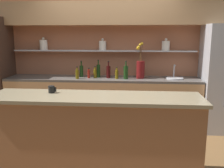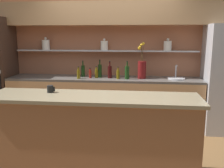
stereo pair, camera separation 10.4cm
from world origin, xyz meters
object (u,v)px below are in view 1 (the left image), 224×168
bottle_oil_4 (77,74)px  bottle_wine_8 (98,71)px  coffee_mug (52,89)px  bottle_sauce_7 (89,74)px  sink_fixture (175,77)px  bottle_oil_2 (95,73)px  bottle_wine_1 (81,71)px  bottle_oil_5 (117,74)px  bottle_wine_3 (108,72)px  flower_vase (140,68)px  bottle_wine_0 (126,72)px  bottle_oil_6 (108,73)px

bottle_oil_4 → bottle_wine_8: size_ratio=0.67×
bottle_wine_8 → coffee_mug: bearing=-100.9°
bottle_oil_4 → bottle_sauce_7: bottle_oil_4 is taller
bottle_oil_4 → coffee_mug: size_ratio=2.29×
sink_fixture → bottle_oil_4: (-1.77, -0.16, 0.07)m
bottle_oil_2 → bottle_wine_8: (0.05, 0.09, 0.04)m
bottle_wine_1 → bottle_oil_4: size_ratio=1.37×
bottle_oil_2 → bottle_oil_5: bearing=-8.1°
bottle_wine_3 → bottle_oil_4: bearing=-167.0°
bottle_oil_5 → sink_fixture: bearing=5.4°
flower_vase → bottle_wine_3: size_ratio=2.07×
bottle_wine_0 → bottle_wine_1: size_ratio=1.08×
bottle_wine_1 → bottle_oil_5: (0.69, -0.17, -0.03)m
bottle_wine_0 → bottle_oil_4: (-0.88, -0.06, -0.03)m
bottle_oil_2 → sink_fixture: bearing=1.6°
bottle_wine_3 → bottle_oil_4: bottle_wine_3 is taller
bottle_wine_1 → bottle_oil_6: size_ratio=1.44×
bottle_wine_3 → bottle_wine_8: 0.21m
bottle_oil_2 → bottle_sauce_7: size_ratio=1.15×
bottle_wine_0 → coffee_mug: size_ratio=3.37×
flower_vase → bottle_oil_6: size_ratio=3.08×
bottle_wine_3 → coffee_mug: bottle_wine_3 is taller
flower_vase → bottle_wine_1: size_ratio=2.14×
bottle_wine_3 → bottle_oil_6: bottle_wine_3 is taller
bottle_wine_0 → bottle_wine_3: (-0.32, 0.07, -0.00)m
flower_vase → bottle_wine_1: bearing=175.8°
bottle_oil_5 → bottle_wine_3: bearing=156.8°
flower_vase → bottle_wine_8: (-0.78, 0.05, -0.06)m
bottle_wine_3 → flower_vase: bearing=2.3°
bottle_oil_2 → bottle_wine_3: bearing=2.3°
bottle_oil_5 → bottle_oil_6: (-0.18, 0.17, -0.00)m
bottle_oil_6 → bottle_wine_3: bearing=-78.8°
sink_fixture → bottle_wine_0: bearing=-173.5°
bottle_oil_2 → bottle_oil_5: 0.41m
bottle_oil_5 → bottle_wine_8: bottle_wine_8 is taller
sink_fixture → bottle_oil_6: (-1.24, 0.08, 0.06)m
sink_fixture → bottle_wine_3: 1.22m
bottle_wine_1 → bottle_wine_8: bottle_wine_8 is taller
bottle_wine_0 → bottle_oil_6: 0.39m
bottle_sauce_7 → bottle_wine_1: bearing=138.8°
bottle_wine_1 → bottle_oil_4: bearing=-97.4°
bottle_wine_0 → bottle_oil_4: 0.88m
bottle_oil_5 → bottle_wine_8: 0.39m
sink_fixture → bottle_oil_5: bearing=-174.6°
bottle_oil_2 → bottle_wine_8: bearing=59.3°
bottle_wine_1 → bottle_sauce_7: bearing=-41.2°
bottle_wine_1 → bottle_oil_2: bearing=-22.4°
bottle_oil_4 → bottle_wine_1: bearing=82.6°
bottle_wine_8 → bottle_oil_6: bearing=10.2°
bottle_wine_0 → bottle_wine_8: size_ratio=0.99×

